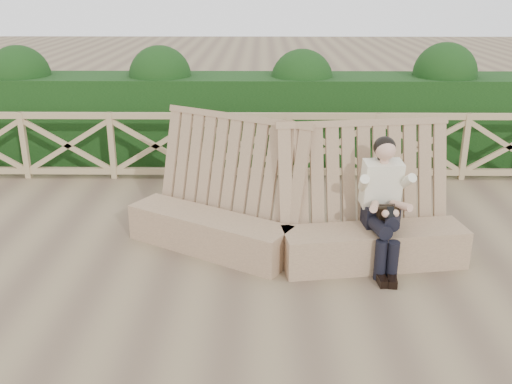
{
  "coord_description": "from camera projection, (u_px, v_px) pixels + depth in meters",
  "views": [
    {
      "loc": [
        0.3,
        -5.42,
        3.04
      ],
      "look_at": [
        0.24,
        0.4,
        0.9
      ],
      "focal_mm": 40.0,
      "sensor_mm": 36.0,
      "label": 1
    }
  ],
  "objects": [
    {
      "name": "ground",
      "position": [
        234.0,
        283.0,
        6.14
      ],
      "size": [
        60.0,
        60.0,
        0.0
      ],
      "primitive_type": "plane",
      "color": "brown",
      "rests_on": "ground"
    },
    {
      "name": "bench",
      "position": [
        290.0,
        223.0,
        6.67
      ],
      "size": [
        3.99,
        1.74,
        1.58
      ],
      "rotation": [
        0.0,
        0.0,
        -0.26
      ],
      "color": "#7E6048",
      "rests_on": "ground"
    },
    {
      "name": "woman",
      "position": [
        383.0,
        200.0,
        6.32
      ],
      "size": [
        0.45,
        0.93,
        1.47
      ],
      "rotation": [
        0.0,
        0.0,
        0.09
      ],
      "color": "black",
      "rests_on": "ground"
    },
    {
      "name": "guardrail",
      "position": [
        243.0,
        146.0,
        9.23
      ],
      "size": [
        10.1,
        0.09,
        1.1
      ],
      "color": "#9A865A",
      "rests_on": "ground"
    },
    {
      "name": "hedge",
      "position": [
        245.0,
        118.0,
        10.29
      ],
      "size": [
        12.0,
        1.2,
        1.5
      ],
      "primitive_type": "cube",
      "color": "black",
      "rests_on": "ground"
    }
  ]
}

